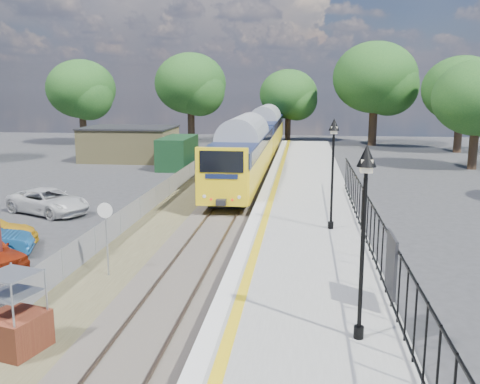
% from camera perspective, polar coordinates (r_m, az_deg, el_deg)
% --- Properties ---
extents(ground, '(120.00, 120.00, 0.00)m').
position_cam_1_polar(ground, '(17.82, -7.16, -11.15)').
color(ground, '#2D2D30').
rests_on(ground, ground).
extents(track_bed, '(5.90, 80.00, 0.29)m').
position_cam_1_polar(track_bed, '(26.89, -3.18, -3.17)').
color(track_bed, '#473F38').
rests_on(track_bed, ground).
extents(platform, '(5.00, 70.00, 0.90)m').
position_cam_1_polar(platform, '(24.78, 6.85, -3.62)').
color(platform, gray).
rests_on(platform, ground).
extents(platform_edge, '(0.90, 70.00, 0.01)m').
position_cam_1_polar(platform_edge, '(24.75, 2.09, -2.48)').
color(platform_edge, silver).
rests_on(platform_edge, platform).
extents(victorian_lamp_south, '(0.44, 0.44, 4.60)m').
position_cam_1_polar(victorian_lamp_south, '(12.30, 13.18, -0.58)').
color(victorian_lamp_south, black).
rests_on(victorian_lamp_south, platform).
extents(victorian_lamp_north, '(0.44, 0.44, 4.60)m').
position_cam_1_polar(victorian_lamp_north, '(22.14, 9.92, 4.66)').
color(victorian_lamp_north, black).
rests_on(victorian_lamp_north, platform).
extents(palisade_fence, '(0.12, 26.00, 2.00)m').
position_cam_1_polar(palisade_fence, '(19.01, 14.01, -4.12)').
color(palisade_fence, black).
rests_on(palisade_fence, platform).
extents(wire_fence, '(0.06, 52.00, 1.20)m').
position_cam_1_polar(wire_fence, '(29.82, -9.48, -0.88)').
color(wire_fence, '#999EA3').
rests_on(wire_fence, ground).
extents(outbuilding, '(10.80, 10.10, 3.12)m').
position_cam_1_polar(outbuilding, '(49.79, -10.77, 4.95)').
color(outbuilding, '#918451').
rests_on(outbuilding, ground).
extents(tree_line, '(56.80, 43.80, 11.88)m').
position_cam_1_polar(tree_line, '(58.04, 4.27, 10.99)').
color(tree_line, '#332319').
rests_on(tree_line, ground).
extents(train, '(2.82, 40.83, 3.51)m').
position_cam_1_polar(train, '(47.21, 1.86, 5.80)').
color(train, yellow).
rests_on(train, ground).
extents(brick_plinth, '(1.64, 1.64, 2.16)m').
position_cam_1_polar(brick_plinth, '(15.13, -22.94, -11.91)').
color(brick_plinth, brown).
rests_on(brick_plinth, ground).
extents(speed_sign, '(0.55, 0.10, 2.74)m').
position_cam_1_polar(speed_sign, '(19.54, -14.10, -3.64)').
color(speed_sign, '#999EA3').
rests_on(speed_sign, ground).
extents(car_white, '(5.34, 4.05, 1.35)m').
position_cam_1_polar(car_white, '(30.58, -19.76, -0.95)').
color(car_white, silver).
rests_on(car_white, ground).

